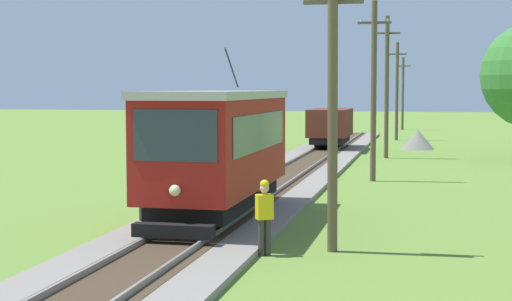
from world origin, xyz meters
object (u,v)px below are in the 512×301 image
freight_car (330,126)px  second_worker (144,192)px  gravel_pile (418,140)px  track_worker (264,214)px  red_tram (218,147)px  utility_pole_far (387,86)px  utility_pole_distant (397,90)px  utility_pole_mid (374,89)px  utility_pole_horizon (403,93)px  utility_pole_near_tram (333,108)px

freight_car → second_worker: size_ratio=2.91×
gravel_pile → track_worker: track_worker is taller
red_tram → utility_pole_far: utility_pole_far is taller
second_worker → utility_pole_distant: bearing=-63.8°
utility_pole_distant → second_worker: bearing=-98.0°
utility_pole_mid → utility_pole_distant: size_ratio=1.02×
track_worker → red_tram: bearing=-3.3°
red_tram → utility_pole_distant: utility_pole_distant is taller
red_tram → freight_car: (-0.00, 27.29, -0.64)m
gravel_pile → second_worker: bearing=-103.3°
utility_pole_horizon → utility_pole_far: bearing=-90.0°
utility_pole_distant → track_worker: utility_pole_distant is taller
utility_pole_mid → utility_pole_far: utility_pole_far is taller
freight_car → utility_pole_mid: utility_pole_mid is taller
freight_car → track_worker: 31.56m
utility_pole_distant → utility_pole_horizon: 15.65m
utility_pole_mid → gravel_pile: utility_pole_mid is taller
gravel_pile → track_worker: 33.87m
utility_pole_far → utility_pole_distant: size_ratio=1.07×
red_tram → track_worker: red_tram is taller
gravel_pile → track_worker: bearing=-95.4°
utility_pole_far → utility_pole_horizon: 31.64m
red_tram → track_worker: bearing=-62.1°
utility_pole_distant → second_worker: size_ratio=4.15×
utility_pole_distant → utility_pole_mid: bearing=-90.0°
red_tram → utility_pole_mid: 11.94m
utility_pole_horizon → second_worker: utility_pole_horizon is taller
gravel_pile → utility_pole_far: bearing=-103.3°
utility_pole_near_tram → utility_pole_horizon: utility_pole_horizon is taller
red_tram → freight_car: size_ratio=1.64×
utility_pole_far → utility_pole_distant: bearing=90.0°
utility_pole_horizon → track_worker: utility_pole_horizon is taller
red_tram → gravel_pile: (5.40, 29.52, -1.56)m
utility_pole_mid → track_worker: (-1.49, -15.41, -2.88)m
utility_pole_mid → utility_pole_far: bearing=90.0°
utility_pole_near_tram → second_worker: 6.56m
utility_pole_far → utility_pole_mid: bearing=-90.0°
utility_pole_mid → utility_pole_distant: utility_pole_mid is taller
utility_pole_horizon → utility_pole_distant: bearing=-90.0°
utility_pole_mid → red_tram: bearing=-108.3°
gravel_pile → utility_pole_horizon: bearing=93.9°
freight_car → utility_pole_horizon: size_ratio=0.75×
freight_car → second_worker: freight_car is taller
freight_car → gravel_pile: freight_car is taller
utility_pole_near_tram → utility_pole_far: size_ratio=0.85×
utility_pole_distant → second_worker: utility_pole_distant is taller
utility_pole_far → gravel_pile: utility_pole_far is taller
red_tram → second_worker: size_ratio=4.79×
utility_pole_far → track_worker: 26.83m
freight_car → gravel_pile: (5.40, 2.24, -0.92)m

